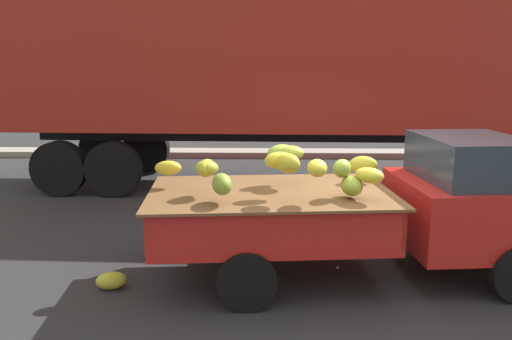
% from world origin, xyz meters
% --- Properties ---
extents(ground, '(220.00, 220.00, 0.00)m').
position_xyz_m(ground, '(0.00, 0.00, 0.00)').
color(ground, '#28282B').
extents(curb_strip, '(80.00, 0.80, 0.16)m').
position_xyz_m(curb_strip, '(0.00, 8.26, 0.08)').
color(curb_strip, gray).
rests_on(curb_strip, ground).
extents(pickup_truck, '(5.10, 2.13, 1.70)m').
position_xyz_m(pickup_truck, '(1.11, 0.14, 0.89)').
color(pickup_truck, '#B21E19').
rests_on(pickup_truck, ground).
extents(semi_trailer, '(12.07, 2.94, 3.95)m').
position_xyz_m(semi_trailer, '(-0.31, 4.86, 2.54)').
color(semi_trailer, maroon).
rests_on(semi_trailer, ground).
extents(fallen_banana_bunch_near_tailgate, '(0.39, 0.30, 0.20)m').
position_xyz_m(fallen_banana_bunch_near_tailgate, '(-2.66, -0.38, 0.10)').
color(fallen_banana_bunch_near_tailgate, gold).
rests_on(fallen_banana_bunch_near_tailgate, ground).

